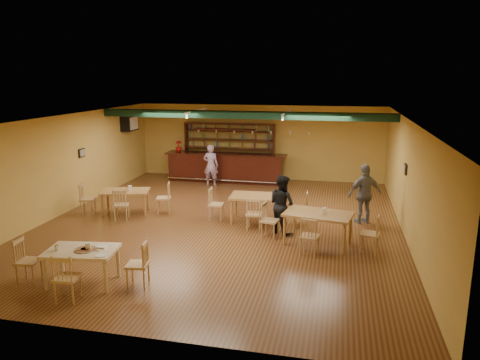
% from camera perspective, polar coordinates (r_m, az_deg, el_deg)
% --- Properties ---
extents(floor, '(12.00, 12.00, 0.00)m').
position_cam_1_polar(floor, '(13.18, -2.23, -5.37)').
color(floor, '#532E17').
rests_on(floor, ground).
extents(ceiling_beam, '(10.00, 0.30, 0.25)m').
position_cam_1_polar(ceiling_beam, '(15.29, 0.35, 8.19)').
color(ceiling_beam, black).
rests_on(ceiling_beam, ceiling).
extents(track_rail_left, '(0.05, 2.50, 0.05)m').
position_cam_1_polar(track_rail_left, '(16.33, -5.47, 8.68)').
color(track_rail_left, white).
rests_on(track_rail_left, ceiling).
extents(track_rail_right, '(0.05, 2.50, 0.05)m').
position_cam_1_polar(track_rail_right, '(15.65, 5.89, 8.49)').
color(track_rail_right, white).
rests_on(track_rail_right, ceiling).
extents(ac_unit, '(0.34, 0.70, 0.48)m').
position_cam_1_polar(ac_unit, '(18.24, -13.72, 6.96)').
color(ac_unit, white).
rests_on(ac_unit, wall_left).
extents(picture_left, '(0.04, 0.34, 0.28)m').
position_cam_1_polar(picture_left, '(15.63, -19.27, 3.24)').
color(picture_left, black).
rests_on(picture_left, wall_left).
extents(picture_right, '(0.04, 0.34, 0.28)m').
position_cam_1_polar(picture_right, '(12.96, 20.09, 1.29)').
color(picture_right, black).
rests_on(picture_right, wall_right).
extents(bar_counter, '(4.84, 0.85, 1.13)m').
position_cam_1_polar(bar_counter, '(18.16, -1.81, 1.59)').
color(bar_counter, '#35110A').
rests_on(bar_counter, ground).
extents(back_bar_hutch, '(3.74, 0.40, 2.28)m').
position_cam_1_polar(back_bar_hutch, '(18.65, -1.34, 3.70)').
color(back_bar_hutch, '#35110A').
rests_on(back_bar_hutch, ground).
extents(poinsettia, '(0.32, 0.32, 0.45)m').
position_cam_1_polar(poinsettia, '(18.60, -7.74, 4.22)').
color(poinsettia, '#AD1310').
rests_on(poinsettia, bar_counter).
extents(dining_table_a, '(1.60, 1.20, 0.71)m').
position_cam_1_polar(dining_table_a, '(14.44, -14.16, -2.65)').
color(dining_table_a, olive).
rests_on(dining_table_a, ground).
extents(dining_table_b, '(1.61, 1.01, 0.78)m').
position_cam_1_polar(dining_table_b, '(13.16, 2.24, -3.61)').
color(dining_table_b, olive).
rests_on(dining_table_b, ground).
extents(dining_table_d, '(1.80, 1.29, 0.82)m').
position_cam_1_polar(dining_table_d, '(11.58, 9.75, -6.05)').
color(dining_table_d, olive).
rests_on(dining_table_d, ground).
extents(near_table, '(1.49, 1.07, 0.74)m').
position_cam_1_polar(near_table, '(9.88, -19.18, -10.26)').
color(near_table, '#CFB28A').
rests_on(near_table, ground).
extents(pizza_tray, '(0.42, 0.42, 0.01)m').
position_cam_1_polar(pizza_tray, '(9.70, -18.85, -8.28)').
color(pizza_tray, silver).
rests_on(pizza_tray, near_table).
extents(parmesan_shaker, '(0.08, 0.08, 0.11)m').
position_cam_1_polar(parmesan_shaker, '(9.85, -22.04, -7.92)').
color(parmesan_shaker, '#EAE5C6').
rests_on(parmesan_shaker, near_table).
extents(napkin_stack, '(0.20, 0.15, 0.03)m').
position_cam_1_polar(napkin_stack, '(9.73, -16.99, -8.02)').
color(napkin_stack, white).
rests_on(napkin_stack, near_table).
extents(pizza_server, '(0.33, 0.22, 0.00)m').
position_cam_1_polar(pizza_server, '(9.66, -17.94, -8.24)').
color(pizza_server, silver).
rests_on(pizza_server, pizza_tray).
extents(side_plate, '(0.25, 0.25, 0.01)m').
position_cam_1_polar(side_plate, '(9.32, -17.11, -9.03)').
color(side_plate, white).
rests_on(side_plate, near_table).
extents(patron_bar, '(0.59, 0.39, 1.60)m').
position_cam_1_polar(patron_bar, '(17.43, -3.69, 1.88)').
color(patron_bar, '#85499F').
rests_on(patron_bar, ground).
extents(patron_right_a, '(0.98, 0.96, 1.59)m').
position_cam_1_polar(patron_right_a, '(12.18, 5.30, -3.05)').
color(patron_right_a, black).
rests_on(patron_right_a, ground).
extents(patron_right_b, '(1.09, 0.83, 1.73)m').
position_cam_1_polar(patron_right_b, '(13.38, 15.40, -1.70)').
color(patron_right_b, slate).
rests_on(patron_right_b, ground).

